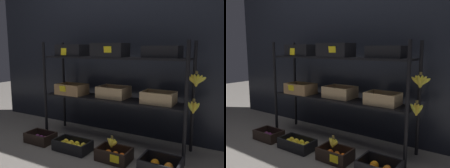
{
  "view_description": "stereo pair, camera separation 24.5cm",
  "coord_description": "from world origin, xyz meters",
  "views": [
    {
      "loc": [
        1.18,
        -2.12,
        1.0
      ],
      "look_at": [
        0.0,
        0.0,
        0.63
      ],
      "focal_mm": 37.76,
      "sensor_mm": 36.0,
      "label": 1
    },
    {
      "loc": [
        1.39,
        -1.99,
        1.0
      ],
      "look_at": [
        0.0,
        0.0,
        0.63
      ],
      "focal_mm": 37.76,
      "sensor_mm": 36.0,
      "label": 2
    }
  ],
  "objects": [
    {
      "name": "crate_ground_tangerine",
      "position": [
        0.22,
        -0.37,
        0.04
      ],
      "size": [
        0.3,
        0.21,
        0.12
      ],
      "color": "black",
      "rests_on": "ground_plane"
    },
    {
      "name": "crate_ground_plum",
      "position": [
        -0.67,
        -0.38,
        0.04
      ],
      "size": [
        0.31,
        0.2,
        0.11
      ],
      "color": "black",
      "rests_on": "ground_plane"
    },
    {
      "name": "storefront_wall",
      "position": [
        0.0,
        0.36,
        1.16
      ],
      "size": [
        3.98,
        0.12,
        2.31
      ],
      "primitive_type": "cube",
      "color": "black",
      "rests_on": "ground_plane"
    },
    {
      "name": "display_rack",
      "position": [
        0.01,
        0.0,
        0.71
      ],
      "size": [
        1.73,
        0.36,
        1.07
      ],
      "color": "black",
      "rests_on": "ground_plane"
    },
    {
      "name": "ground_plane",
      "position": [
        0.0,
        0.0,
        0.0
      ],
      "size": [
        10.0,
        10.0,
        0.0
      ],
      "primitive_type": "plane",
      "color": "#605B56"
    },
    {
      "name": "crate_ground_lemon",
      "position": [
        -0.23,
        -0.39,
        0.05
      ],
      "size": [
        0.37,
        0.2,
        0.11
      ],
      "color": "black",
      "rests_on": "ground_plane"
    },
    {
      "name": "crate_ground_orange",
      "position": [
        0.66,
        -0.37,
        0.05
      ],
      "size": [
        0.32,
        0.24,
        0.12
      ],
      "color": "black",
      "rests_on": "ground_plane"
    },
    {
      "name": "banana_bunch_loose",
      "position": [
        0.21,
        -0.37,
        0.16
      ],
      "size": [
        0.13,
        0.05,
        0.11
      ],
      "color": "brown",
      "rests_on": "crate_ground_tangerine"
    }
  ]
}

